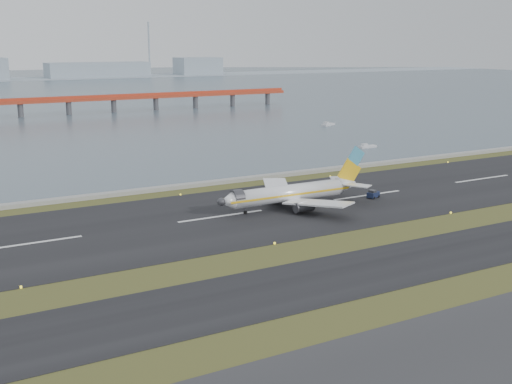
# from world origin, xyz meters

# --- Properties ---
(ground) EXTENTS (1000.00, 1000.00, 0.00)m
(ground) POSITION_xyz_m (0.00, 0.00, 0.00)
(ground) COLOR #314217
(ground) RESTS_ON ground
(taxiway_strip) EXTENTS (1000.00, 18.00, 0.10)m
(taxiway_strip) POSITION_xyz_m (0.00, -12.00, 0.05)
(taxiway_strip) COLOR black
(taxiway_strip) RESTS_ON ground
(runway_strip) EXTENTS (1000.00, 45.00, 0.10)m
(runway_strip) POSITION_xyz_m (0.00, 30.00, 0.05)
(runway_strip) COLOR black
(runway_strip) RESTS_ON ground
(seawall) EXTENTS (1000.00, 2.50, 1.00)m
(seawall) POSITION_xyz_m (0.00, 60.00, 0.50)
(seawall) COLOR #999993
(seawall) RESTS_ON ground
(red_pier) EXTENTS (260.00, 5.00, 10.20)m
(red_pier) POSITION_xyz_m (20.00, 250.00, 7.28)
(red_pier) COLOR #B1371E
(red_pier) RESTS_ON ground
(airliner) EXTENTS (38.52, 32.89, 12.80)m
(airliner) POSITION_xyz_m (17.96, 29.03, 3.46)
(airliner) COLOR white
(airliner) RESTS_ON ground
(pushback_tug) EXTENTS (3.68, 2.85, 2.08)m
(pushback_tug) POSITION_xyz_m (39.42, 27.18, 1.01)
(pushback_tug) COLOR #161F3E
(pushback_tug) RESTS_ON ground
(workboat_near) EXTENTS (6.86, 2.29, 1.66)m
(workboat_near) POSITION_xyz_m (86.64, 87.96, 0.52)
(workboat_near) COLOR silver
(workboat_near) RESTS_ON ground
(workboat_far) EXTENTS (8.16, 5.25, 1.90)m
(workboat_far) POSITION_xyz_m (111.26, 146.48, 0.60)
(workboat_far) COLOR silver
(workboat_far) RESTS_ON ground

